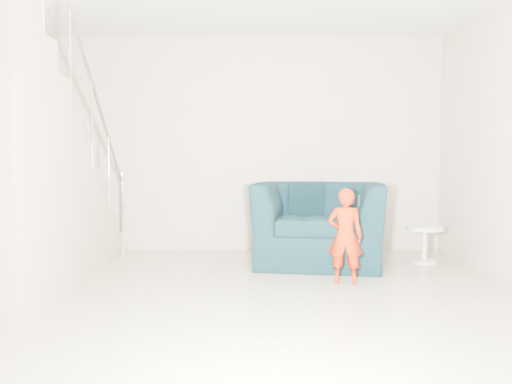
# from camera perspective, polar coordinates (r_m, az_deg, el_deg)

# --- Properties ---
(floor) EXTENTS (5.50, 5.50, 0.00)m
(floor) POSITION_cam_1_polar(r_m,az_deg,el_deg) (4.34, -2.00, -12.34)
(floor) COLOR gray
(floor) RESTS_ON ground
(back_wall) EXTENTS (5.00, 0.00, 5.00)m
(back_wall) POSITION_cam_1_polar(r_m,az_deg,el_deg) (6.92, -1.27, 4.98)
(back_wall) COLOR #C0B59C
(back_wall) RESTS_ON floor
(front_wall) EXTENTS (5.00, 0.00, 5.00)m
(front_wall) POSITION_cam_1_polar(r_m,az_deg,el_deg) (1.43, -5.84, 9.60)
(front_wall) COLOR #C0B59C
(front_wall) RESTS_ON floor
(armchair) EXTENTS (1.58, 1.43, 0.91)m
(armchair) POSITION_cam_1_polar(r_m,az_deg,el_deg) (6.11, 6.63, -3.29)
(armchair) COLOR black
(armchair) RESTS_ON floor
(toddler) EXTENTS (0.37, 0.28, 0.91)m
(toddler) POSITION_cam_1_polar(r_m,az_deg,el_deg) (5.18, 9.37, -4.60)
(toddler) COLOR #9C0805
(toddler) RESTS_ON floor
(side_table) EXTENTS (0.41, 0.41, 0.41)m
(side_table) POSITION_cam_1_polar(r_m,az_deg,el_deg) (6.43, 17.30, -4.67)
(side_table) COLOR silver
(side_table) RESTS_ON floor
(staircase) EXTENTS (1.02, 3.03, 3.62)m
(staircase) POSITION_cam_1_polar(r_m,az_deg,el_deg) (5.19, -24.46, 0.60)
(staircase) COLOR #ADA089
(staircase) RESTS_ON floor
(cushion) EXTENTS (0.42, 0.20, 0.42)m
(cushion) POSITION_cam_1_polar(r_m,az_deg,el_deg) (6.41, 5.29, -0.76)
(cushion) COLOR black
(cushion) RESTS_ON armchair
(throw) EXTENTS (0.05, 0.48, 0.53)m
(throw) POSITION_cam_1_polar(r_m,az_deg,el_deg) (5.98, 0.80, -2.29)
(throw) COLOR black
(throw) RESTS_ON armchair
(phone) EXTENTS (0.02, 0.05, 0.10)m
(phone) POSITION_cam_1_polar(r_m,az_deg,el_deg) (5.12, 10.75, -0.93)
(phone) COLOR black
(phone) RESTS_ON toddler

